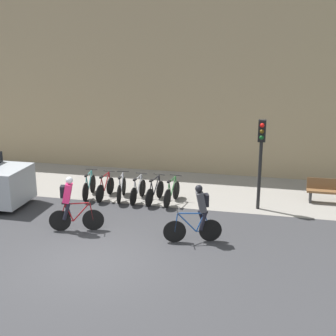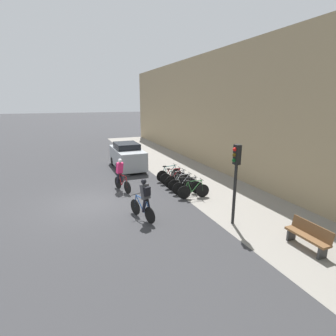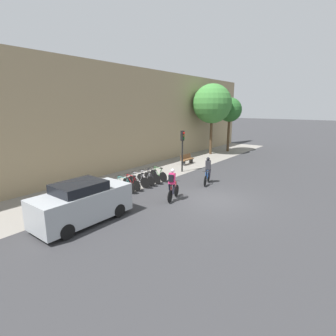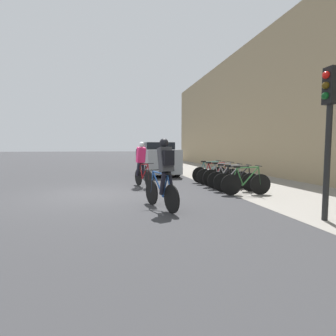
{
  "view_description": "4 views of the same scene",
  "coord_description": "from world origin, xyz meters",
  "px_view_note": "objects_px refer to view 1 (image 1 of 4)",
  "views": [
    {
      "loc": [
        4.61,
        -10.9,
        6.0
      ],
      "look_at": [
        1.13,
        4.31,
        1.52
      ],
      "focal_mm": 50.0,
      "sensor_mm": 36.0,
      "label": 1
    },
    {
      "loc": [
        12.21,
        -0.99,
        4.82
      ],
      "look_at": [
        0.12,
        3.94,
        1.43
      ],
      "focal_mm": 28.0,
      "sensor_mm": 36.0,
      "label": 2
    },
    {
      "loc": [
        -12.29,
        -6.32,
        5.03
      ],
      "look_at": [
        0.1,
        3.26,
        1.33
      ],
      "focal_mm": 28.0,
      "sensor_mm": 36.0,
      "label": 3
    },
    {
      "loc": [
        8.93,
        0.61,
        1.56
      ],
      "look_at": [
        -1.03,
        2.77,
        0.76
      ],
      "focal_mm": 28.0,
      "sensor_mm": 36.0,
      "label": 4
    }
  ],
  "objects_px": {
    "parked_bike_2": "(121,189)",
    "cyclist_pink": "(70,203)",
    "cyclist_grey": "(199,212)",
    "parked_bike_1": "(105,188)",
    "bench": "(328,191)",
    "traffic_light_pole": "(261,148)",
    "parked_bike_4": "(155,192)",
    "parked_bike_5": "(172,193)",
    "parked_bike_0": "(89,187)",
    "parked_bike_3": "(138,191)"
  },
  "relations": [
    {
      "from": "parked_bike_2",
      "to": "cyclist_pink",
      "type": "bearing_deg",
      "value": -101.34
    },
    {
      "from": "cyclist_grey",
      "to": "parked_bike_1",
      "type": "xyz_separation_m",
      "value": [
        -4.07,
        3.03,
        -0.55
      ]
    },
    {
      "from": "parked_bike_2",
      "to": "bench",
      "type": "height_order",
      "value": "parked_bike_2"
    },
    {
      "from": "cyclist_pink",
      "to": "traffic_light_pole",
      "type": "distance_m",
      "value": 6.68
    },
    {
      "from": "cyclist_grey",
      "to": "bench",
      "type": "distance_m",
      "value": 6.02
    },
    {
      "from": "parked_bike_4",
      "to": "traffic_light_pole",
      "type": "bearing_deg",
      "value": 2.16
    },
    {
      "from": "parked_bike_1",
      "to": "parked_bike_5",
      "type": "height_order",
      "value": "parked_bike_5"
    },
    {
      "from": "parked_bike_2",
      "to": "parked_bike_4",
      "type": "distance_m",
      "value": 1.29
    },
    {
      "from": "cyclist_pink",
      "to": "traffic_light_pole",
      "type": "relative_size",
      "value": 0.56
    },
    {
      "from": "parked_bike_4",
      "to": "traffic_light_pole",
      "type": "relative_size",
      "value": 0.52
    },
    {
      "from": "parked_bike_1",
      "to": "parked_bike_4",
      "type": "height_order",
      "value": "parked_bike_1"
    },
    {
      "from": "parked_bike_0",
      "to": "parked_bike_3",
      "type": "distance_m",
      "value": 1.94
    },
    {
      "from": "parked_bike_3",
      "to": "parked_bike_4",
      "type": "relative_size",
      "value": 0.99
    },
    {
      "from": "traffic_light_pole",
      "to": "cyclist_grey",
      "type": "bearing_deg",
      "value": -117.17
    },
    {
      "from": "parked_bike_1",
      "to": "parked_bike_5",
      "type": "bearing_deg",
      "value": 0.0
    },
    {
      "from": "parked_bike_0",
      "to": "parked_bike_1",
      "type": "height_order",
      "value": "parked_bike_0"
    },
    {
      "from": "cyclist_pink",
      "to": "parked_bike_3",
      "type": "relative_size",
      "value": 1.08
    },
    {
      "from": "cyclist_grey",
      "to": "parked_bike_3",
      "type": "distance_m",
      "value": 4.15
    },
    {
      "from": "parked_bike_0",
      "to": "traffic_light_pole",
      "type": "relative_size",
      "value": 0.53
    },
    {
      "from": "cyclist_grey",
      "to": "parked_bike_0",
      "type": "xyz_separation_m",
      "value": [
        -4.71,
        3.03,
        -0.53
      ]
    },
    {
      "from": "cyclist_pink",
      "to": "parked_bike_5",
      "type": "distance_m",
      "value": 4.08
    },
    {
      "from": "parked_bike_0",
      "to": "parked_bike_3",
      "type": "xyz_separation_m",
      "value": [
        1.94,
        -0.0,
        -0.02
      ]
    },
    {
      "from": "cyclist_pink",
      "to": "parked_bike_2",
      "type": "xyz_separation_m",
      "value": [
        0.63,
        3.13,
        -0.53
      ]
    },
    {
      "from": "bench",
      "to": "parked_bike_0",
      "type": "bearing_deg",
      "value": -171.29
    },
    {
      "from": "parked_bike_5",
      "to": "traffic_light_pole",
      "type": "distance_m",
      "value": 3.61
    },
    {
      "from": "parked_bike_3",
      "to": "traffic_light_pole",
      "type": "distance_m",
      "value": 4.77
    },
    {
      "from": "parked_bike_2",
      "to": "cyclist_grey",
      "type": "bearing_deg",
      "value": -41.58
    },
    {
      "from": "parked_bike_0",
      "to": "parked_bike_2",
      "type": "relative_size",
      "value": 1.01
    },
    {
      "from": "traffic_light_pole",
      "to": "bench",
      "type": "distance_m",
      "value": 3.27
    },
    {
      "from": "cyclist_pink",
      "to": "parked_bike_5",
      "type": "bearing_deg",
      "value": 50.66
    },
    {
      "from": "cyclist_pink",
      "to": "parked_bike_4",
      "type": "xyz_separation_m",
      "value": [
        1.92,
        3.13,
        -0.55
      ]
    },
    {
      "from": "parked_bike_0",
      "to": "parked_bike_2",
      "type": "xyz_separation_m",
      "value": [
        1.29,
        0.0,
        0.0
      ]
    },
    {
      "from": "parked_bike_2",
      "to": "bench",
      "type": "bearing_deg",
      "value": 10.17
    },
    {
      "from": "bench",
      "to": "cyclist_grey",
      "type": "bearing_deg",
      "value": -133.09
    },
    {
      "from": "parked_bike_1",
      "to": "parked_bike_0",
      "type": "bearing_deg",
      "value": 179.99
    },
    {
      "from": "cyclist_pink",
      "to": "bench",
      "type": "height_order",
      "value": "cyclist_pink"
    },
    {
      "from": "cyclist_grey",
      "to": "parked_bike_1",
      "type": "bearing_deg",
      "value": 143.28
    },
    {
      "from": "parked_bike_1",
      "to": "parked_bike_5",
      "type": "distance_m",
      "value": 2.58
    },
    {
      "from": "cyclist_pink",
      "to": "traffic_light_pole",
      "type": "height_order",
      "value": "traffic_light_pole"
    },
    {
      "from": "parked_bike_0",
      "to": "parked_bike_1",
      "type": "relative_size",
      "value": 1.04
    },
    {
      "from": "traffic_light_pole",
      "to": "parked_bike_1",
      "type": "bearing_deg",
      "value": -178.58
    },
    {
      "from": "cyclist_pink",
      "to": "parked_bike_4",
      "type": "height_order",
      "value": "cyclist_pink"
    },
    {
      "from": "parked_bike_0",
      "to": "parked_bike_2",
      "type": "height_order",
      "value": "parked_bike_2"
    },
    {
      "from": "parked_bike_0",
      "to": "parked_bike_5",
      "type": "distance_m",
      "value": 3.23
    },
    {
      "from": "parked_bike_0",
      "to": "parked_bike_4",
      "type": "xyz_separation_m",
      "value": [
        2.58,
        -0.0,
        -0.01
      ]
    },
    {
      "from": "bench",
      "to": "parked_bike_5",
      "type": "bearing_deg",
      "value": -166.41
    },
    {
      "from": "parked_bike_2",
      "to": "traffic_light_pole",
      "type": "relative_size",
      "value": 0.52
    },
    {
      "from": "parked_bike_0",
      "to": "parked_bike_4",
      "type": "relative_size",
      "value": 1.02
    },
    {
      "from": "parked_bike_1",
      "to": "parked_bike_4",
      "type": "xyz_separation_m",
      "value": [
        1.94,
        -0.0,
        -0.0
      ]
    },
    {
      "from": "parked_bike_1",
      "to": "parked_bike_2",
      "type": "xyz_separation_m",
      "value": [
        0.65,
        0.0,
        0.01
      ]
    }
  ]
}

